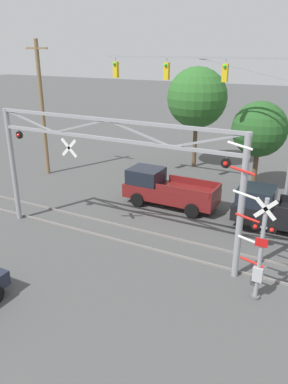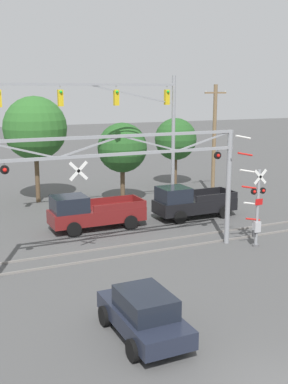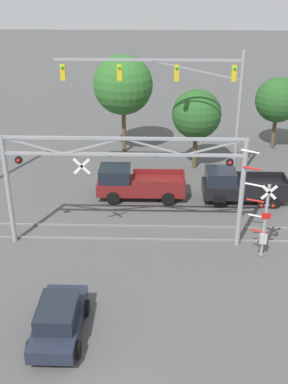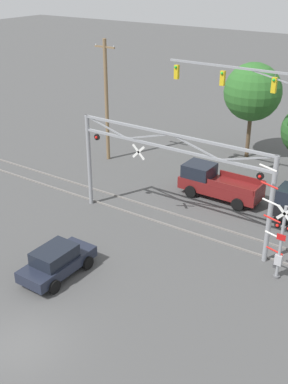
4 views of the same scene
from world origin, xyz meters
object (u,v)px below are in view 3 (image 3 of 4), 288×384
Objects in this scene: crossing_signal_mast at (263,221)px; sedan_waiting at (59,319)px; pickup_truck_following at (239,186)px; pickup_truck_lead at (135,183)px; traffic_signal_span at (192,93)px; background_tree_far_left_verge at (197,114)px; crossing_gantry at (124,174)px; background_tree_beyond_span at (278,100)px; background_tree_far_right_verge at (123,85)px.

crossing_signal_mast is 1.43× the size of sedan_waiting.
pickup_truck_lead is at bearing 177.81° from pickup_truck_following.
pickup_truck_lead is at bearing -149.37° from traffic_signal_span.
traffic_signal_span reaches higher than background_tree_far_left_verge.
crossing_gantry is 2.12× the size of background_tree_far_left_verge.
traffic_signal_span is 10.54m from background_tree_beyond_span.
background_tree_far_left_verge is at bearing 51.22° from pickup_truck_lead.
sedan_waiting is 0.71× the size of background_tree_far_left_verge.
background_tree_far_right_verge is at bearing 98.71° from pickup_truck_lead.
pickup_truck_following is (6.81, 5.24, -3.03)m from crossing_gantry.
traffic_signal_span is at bearing 142.06° from pickup_truck_following.
sedan_waiting is at bearing -120.80° from background_tree_beyond_span.
crossing_gantry reaches higher than crossing_signal_mast.
pickup_truck_lead is at bearing -81.29° from background_tree_far_right_verge.
background_tree_far_left_verge is at bearing 114.36° from pickup_truck_following.
crossing_gantry is 11.45m from background_tree_far_left_verge.
traffic_signal_span is 2.83× the size of sedan_waiting.
traffic_signal_span is 3.79m from background_tree_far_left_verge.
pickup_truck_following is 0.90× the size of background_tree_far_left_verge.
traffic_signal_span is at bearing 30.63° from pickup_truck_lead.
crossing_gantry is 1.62× the size of background_tree_far_right_verge.
background_tree_far_left_verge reaches higher than pickup_truck_following.
traffic_signal_span reaches higher than pickup_truck_lead.
sedan_waiting is (-6.00, -14.73, -5.43)m from traffic_signal_span.
crossing_gantry is at bearing -116.82° from traffic_signal_span.
background_tree_far_left_verge reaches higher than background_tree_beyond_span.
traffic_signal_span is (-3.13, 8.66, 4.18)m from crossing_signal_mast.
pickup_truck_lead is 7.18m from background_tree_far_left_verge.
background_tree_far_left_verge is at bearing 102.38° from crossing_signal_mast.
background_tree_far_right_verge is (-0.94, 13.67, 1.28)m from crossing_gantry.
sedan_waiting is at bearing -112.16° from traffic_signal_span.
background_tree_far_right_verge is (-7.90, 14.77, 3.24)m from crossing_signal_mast.
crossing_signal_mast is 17.06m from background_tree_far_right_verge.
crossing_signal_mast is 1.01× the size of background_tree_far_left_verge.
crossing_signal_mast is 16.63m from background_tree_beyond_span.
traffic_signal_span reaches higher than crossing_gantry.
background_tree_far_right_verge is at bearing 86.63° from sedan_waiting.
traffic_signal_span is at bearing -100.78° from background_tree_far_left_verge.
crossing_signal_mast is at bearing -61.86° from background_tree_far_right_verge.
crossing_signal_mast is at bearing 33.57° from sedan_waiting.
pickup_truck_lead is 6.50m from pickup_truck_following.
crossing_gantry reaches higher than background_tree_far_left_verge.
sedan_waiting is 19.17m from background_tree_far_left_verge.
background_tree_beyond_span is (4.18, 9.69, 2.92)m from pickup_truck_following.
crossing_signal_mast is at bearing -77.62° from background_tree_far_left_verge.
sedan_waiting is 0.54× the size of background_tree_far_right_verge.
background_tree_far_left_verge is (4.40, 10.57, -0.02)m from crossing_gantry.
background_tree_far_right_verge is at bearing 132.59° from pickup_truck_following.
background_tree_far_left_verge is (-6.60, -4.36, 0.09)m from background_tree_beyond_span.
pickup_truck_following is at bearing -65.64° from background_tree_far_left_verge.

